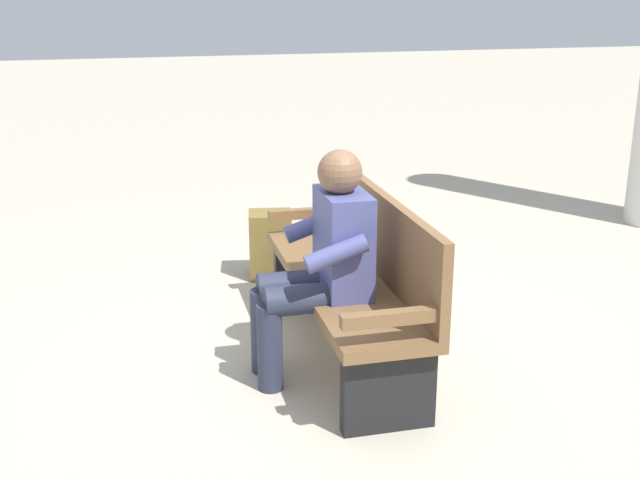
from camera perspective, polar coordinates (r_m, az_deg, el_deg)
ground_plane at (r=4.42m, az=1.53°, el=-8.14°), size 40.00×40.00×0.00m
bench_near at (r=4.26m, az=2.50°, el=-2.47°), size 1.82×0.55×0.90m
person_seated at (r=3.97m, az=0.12°, el=-1.41°), size 0.58×0.58×1.18m
backpack at (r=5.50m, az=-3.58°, el=-0.34°), size 0.34×0.33×0.46m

